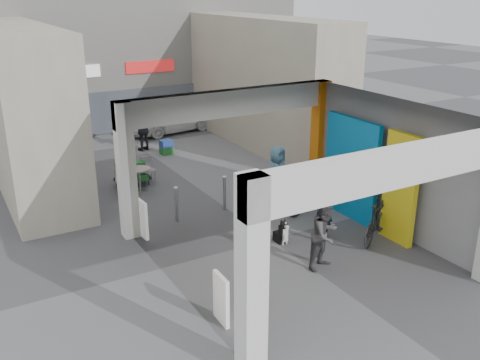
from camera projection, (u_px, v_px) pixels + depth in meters
ground at (271, 240)px, 13.57m from camera, size 90.00×90.00×0.00m
arcade_canopy at (312, 159)px, 12.37m from camera, size 6.40×6.45×6.40m
far_building at (100, 36)px, 23.62m from camera, size 18.00×4.08×8.00m
plaza_bldg_left at (21, 107)px, 16.72m from camera, size 2.00×9.00×5.00m
plaza_bldg_right at (264, 83)px, 20.94m from camera, size 2.00×9.00×5.00m
bollard_left at (176, 205)px, 14.49m from camera, size 0.09×0.09×0.97m
bollard_center at (225, 193)px, 15.25m from camera, size 0.09×0.09×0.99m
bollard_right at (273, 181)px, 16.34m from camera, size 0.09×0.09×0.89m
advert_board_near at (221, 299)px, 10.08m from camera, size 0.12×0.55×1.00m
advert_board_far at (142, 219)px, 13.57m from camera, size 0.13×0.55×1.00m
cafe_set at (133, 179)px, 16.91m from camera, size 1.46×1.18×0.88m
produce_stand at (132, 177)px, 17.19m from camera, size 1.09×0.59×0.72m
crate_stack at (166, 147)px, 20.40m from camera, size 0.48×0.39×0.56m
border_collie at (282, 233)px, 13.32m from camera, size 0.24×0.48×0.66m
man_with_dog at (323, 205)px, 13.29m from camera, size 0.80×0.71×1.85m
man_back_turned at (325, 235)px, 11.98m from camera, size 0.93×0.81×1.63m
man_elderly at (277, 174)px, 15.70m from camera, size 0.99×0.84×1.71m
man_crates at (143, 129)px, 20.69m from camera, size 1.06×0.63×1.69m
bicycle_front at (312, 195)px, 15.12m from camera, size 2.01×0.94×1.02m
bicycle_rear at (377, 221)px, 13.39m from camera, size 1.76×1.25×1.04m
white_van at (170, 118)px, 23.38m from camera, size 4.02×2.08×1.31m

